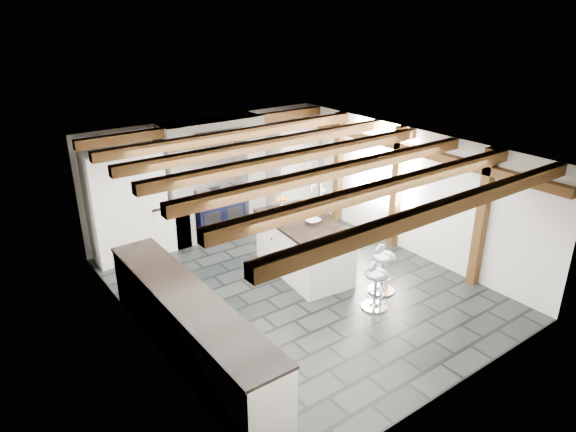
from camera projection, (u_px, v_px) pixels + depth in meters
ground at (298, 287)px, 8.39m from camera, size 6.00×6.00×0.00m
room_shell at (219, 209)px, 8.70m from camera, size 6.00×6.03×6.00m
range_cooker at (216, 211)px, 10.21m from camera, size 1.00×0.63×0.99m
kitchen_island at (304, 246)px, 8.71m from camera, size 1.19×1.98×1.24m
bar_stool_near at (382, 264)px, 8.09m from camera, size 0.47×0.47×0.79m
bar_stool_far at (375, 281)px, 7.65m from camera, size 0.47×0.47×0.73m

